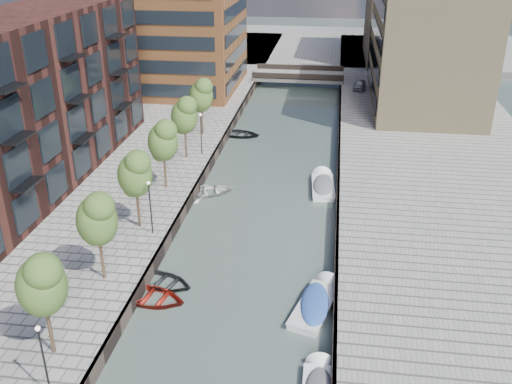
% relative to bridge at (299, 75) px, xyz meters
% --- Properties ---
extents(water, '(300.00, 300.00, 0.00)m').
position_rel_bridge_xyz_m(water, '(0.00, -32.00, -1.39)').
color(water, '#38473F').
rests_on(water, ground).
extents(quay_right, '(20.00, 140.00, 1.00)m').
position_rel_bridge_xyz_m(quay_right, '(16.00, -32.00, -0.89)').
color(quay_right, gray).
rests_on(quay_right, ground).
extents(quay_wall_left, '(0.25, 140.00, 1.00)m').
position_rel_bridge_xyz_m(quay_wall_left, '(-6.10, -32.00, -0.89)').
color(quay_wall_left, '#332823').
rests_on(quay_wall_left, ground).
extents(quay_wall_right, '(0.25, 140.00, 1.00)m').
position_rel_bridge_xyz_m(quay_wall_right, '(6.10, -32.00, -0.89)').
color(quay_wall_right, '#332823').
rests_on(quay_wall_right, ground).
extents(far_closure, '(80.00, 40.00, 1.00)m').
position_rel_bridge_xyz_m(far_closure, '(0.00, 28.00, -0.89)').
color(far_closure, gray).
rests_on(far_closure, ground).
extents(apartment_block, '(8.00, 38.00, 14.00)m').
position_rel_bridge_xyz_m(apartment_block, '(-20.00, -42.00, 6.61)').
color(apartment_block, black).
rests_on(apartment_block, quay_left).
extents(tan_block_near, '(12.00, 25.00, 14.00)m').
position_rel_bridge_xyz_m(tan_block_near, '(16.00, -10.00, 6.61)').
color(tan_block_near, '#94815A').
rests_on(tan_block_near, quay_right).
extents(tan_block_far, '(12.00, 20.00, 16.00)m').
position_rel_bridge_xyz_m(tan_block_far, '(16.00, 16.00, 7.61)').
color(tan_block_far, '#94815A').
rests_on(tan_block_far, quay_right).
extents(bridge, '(13.00, 6.00, 1.30)m').
position_rel_bridge_xyz_m(bridge, '(0.00, 0.00, 0.00)').
color(bridge, gray).
rests_on(bridge, ground).
extents(tree_1, '(2.50, 2.50, 5.95)m').
position_rel_bridge_xyz_m(tree_1, '(-8.50, -61.00, 3.92)').
color(tree_1, '#382619').
rests_on(tree_1, quay_left).
extents(tree_2, '(2.50, 2.50, 5.95)m').
position_rel_bridge_xyz_m(tree_2, '(-8.50, -54.00, 3.92)').
color(tree_2, '#382619').
rests_on(tree_2, quay_left).
extents(tree_3, '(2.50, 2.50, 5.95)m').
position_rel_bridge_xyz_m(tree_3, '(-8.50, -47.00, 3.92)').
color(tree_3, '#382619').
rests_on(tree_3, quay_left).
extents(tree_4, '(2.50, 2.50, 5.95)m').
position_rel_bridge_xyz_m(tree_4, '(-8.50, -40.00, 3.92)').
color(tree_4, '#382619').
rests_on(tree_4, quay_left).
extents(tree_5, '(2.50, 2.50, 5.95)m').
position_rel_bridge_xyz_m(tree_5, '(-8.50, -33.00, 3.92)').
color(tree_5, '#382619').
rests_on(tree_5, quay_left).
extents(tree_6, '(2.50, 2.50, 5.95)m').
position_rel_bridge_xyz_m(tree_6, '(-8.50, -26.00, 3.92)').
color(tree_6, '#382619').
rests_on(tree_6, quay_left).
extents(lamp_0, '(0.24, 0.24, 4.12)m').
position_rel_bridge_xyz_m(lamp_0, '(-7.20, -64.00, 2.12)').
color(lamp_0, black).
rests_on(lamp_0, quay_left).
extents(lamp_1, '(0.24, 0.24, 4.12)m').
position_rel_bridge_xyz_m(lamp_1, '(-7.20, -48.00, 2.12)').
color(lamp_1, black).
rests_on(lamp_1, quay_left).
extents(lamp_2, '(0.24, 0.24, 4.12)m').
position_rel_bridge_xyz_m(lamp_2, '(-7.20, -32.00, 2.12)').
color(lamp_2, black).
rests_on(lamp_2, quay_left).
extents(sloop_1, '(4.86, 4.03, 0.87)m').
position_rel_bridge_xyz_m(sloop_1, '(-5.10, -52.83, -1.39)').
color(sloop_1, black).
rests_on(sloop_1, ground).
extents(sloop_2, '(5.13, 4.06, 0.96)m').
position_rel_bridge_xyz_m(sloop_2, '(-5.33, -54.64, -1.39)').
color(sloop_2, maroon).
rests_on(sloop_2, ground).
extents(sloop_3, '(5.55, 4.87, 0.96)m').
position_rel_bridge_xyz_m(sloop_3, '(-5.11, -38.84, -1.39)').
color(sloop_3, silver).
rests_on(sloop_3, ground).
extents(sloop_4, '(5.08, 3.92, 0.97)m').
position_rel_bridge_xyz_m(sloop_4, '(-4.96, -23.49, -1.39)').
color(sloop_4, black).
rests_on(sloop_4, ground).
extents(motorboat_3, '(3.25, 5.75, 1.82)m').
position_rel_bridge_xyz_m(motorboat_3, '(4.99, -53.71, -1.17)').
color(motorboat_3, silver).
rests_on(motorboat_3, ground).
extents(motorboat_4, '(2.30, 5.69, 1.86)m').
position_rel_bridge_xyz_m(motorboat_4, '(4.74, -36.03, -1.16)').
color(motorboat_4, silver).
rests_on(motorboat_4, ground).
extents(car, '(1.91, 3.83, 1.26)m').
position_rel_bridge_xyz_m(car, '(8.62, -5.17, 0.24)').
color(car, '#9DA1A2').
rests_on(car, quay_right).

